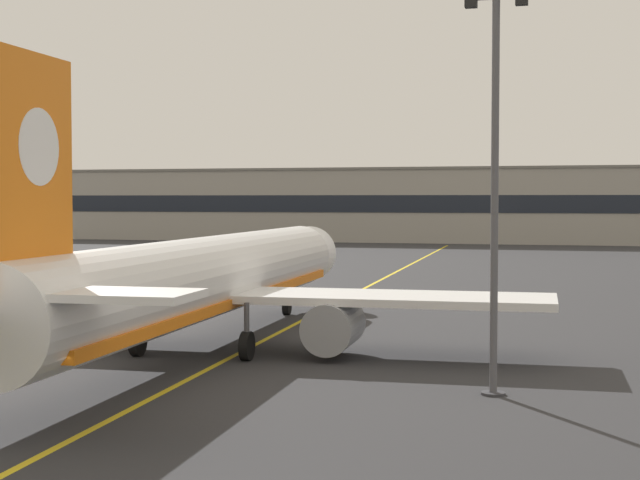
# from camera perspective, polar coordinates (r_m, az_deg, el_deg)

# --- Properties ---
(ground_plane) EXTENTS (400.00, 400.00, 0.00)m
(ground_plane) POSITION_cam_1_polar(r_m,az_deg,el_deg) (31.05, -15.93, -10.97)
(ground_plane) COLOR #2D2D30
(taxiway_centreline) EXTENTS (7.26, 179.88, 0.01)m
(taxiway_centreline) POSITION_cam_1_polar(r_m,az_deg,el_deg) (58.44, -0.54, -4.56)
(taxiway_centreline) COLOR yellow
(taxiway_centreline) RESTS_ON ground
(airliner_foreground) EXTENTS (32.15, 41.49, 11.65)m
(airliner_foreground) POSITION_cam_1_polar(r_m,az_deg,el_deg) (44.84, -6.88, -2.40)
(airliner_foreground) COLOR white
(airliner_foreground) RESTS_ON ground
(apron_lamp_post) EXTENTS (2.24, 0.90, 14.58)m
(apron_lamp_post) POSITION_cam_1_polar(r_m,az_deg,el_deg) (35.15, 10.41, 3.14)
(apron_lamp_post) COLOR #515156
(apron_lamp_post) RESTS_ON ground
(terminal_building) EXTENTS (157.16, 12.40, 12.27)m
(terminal_building) POSITION_cam_1_polar(r_m,az_deg,el_deg) (157.54, 10.78, 2.07)
(terminal_building) COLOR #9E998E
(terminal_building) RESTS_ON ground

